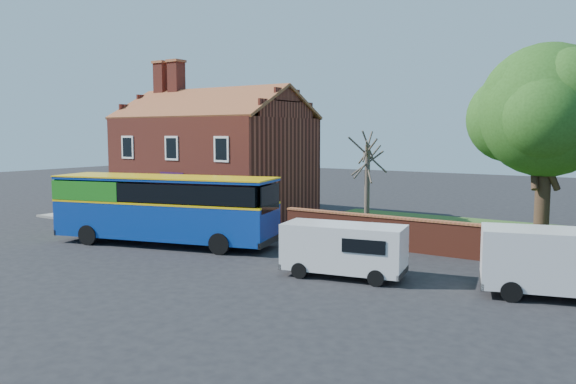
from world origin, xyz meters
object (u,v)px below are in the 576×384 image
Objects in this scene: van_near at (344,248)px; van_far at (565,260)px; bus at (158,206)px; large_tree at (549,115)px.

van_far is at bearing 0.75° from van_near.
bus is 2.06× the size of van_far.
large_tree is at bearing 51.96° from van_near.
bus is 2.35× the size of van_near.
van_near is 12.98m from large_tree.
bus is 18.25m from van_far.
van_near is 0.50× the size of large_tree.
large_tree is at bearing 87.03° from van_far.
van_near is (10.75, -0.68, -0.79)m from bus.
van_far is at bearing -12.30° from bus.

